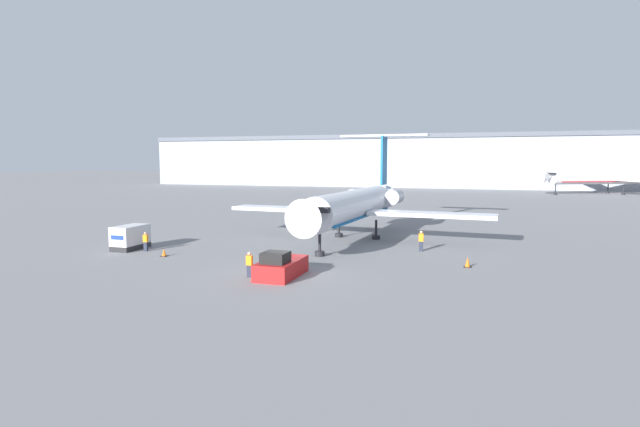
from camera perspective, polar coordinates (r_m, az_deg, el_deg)
ground_plane at (r=33.89m, az=-4.28°, el=-7.11°), size 600.00×600.00×0.00m
terminal_building at (r=151.06m, az=13.27°, el=5.87°), size 180.00×16.80×15.34m
airplane_main at (r=49.05m, az=4.06°, el=1.07°), size 26.63×25.24×10.73m
pushback_tug at (r=33.51m, az=-4.48°, el=-6.08°), size 2.27×4.58×1.82m
luggage_cart at (r=46.62m, az=-20.85°, el=-2.57°), size 1.78×3.35×2.09m
worker_near_tug at (r=33.50m, az=-8.07°, el=-5.75°), size 0.40×0.24×1.71m
worker_by_wing at (r=43.48m, az=11.48°, el=-3.04°), size 0.40×0.25×1.77m
worker_on_apron at (r=45.21m, az=-19.31°, el=-3.01°), size 0.40×0.24×1.65m
traffic_cone_left at (r=42.40m, az=-17.39°, el=-4.30°), size 0.50×0.50×0.62m
traffic_cone_right at (r=37.92m, az=16.51°, el=-5.37°), size 0.53×0.53×0.75m
airplane_parked_far_left at (r=133.99m, az=30.41°, el=3.70°), size 34.37×31.37×11.15m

